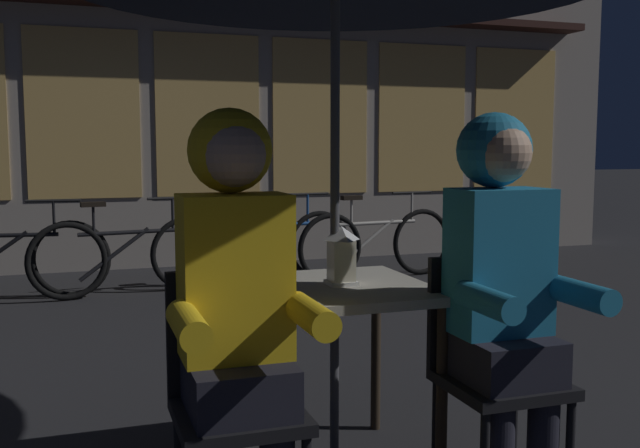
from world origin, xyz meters
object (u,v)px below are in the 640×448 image
object	(u,v)px
lantern	(341,254)
chair_left	(234,390)
person_right_hooded	(503,269)
bicycle_second	(6,259)
person_left_hooded	(237,285)
bicycle_fourth	(270,246)
bicycle_third	(129,255)
chair_right	(491,362)
cafe_table	(335,310)
bicycle_fifth	(377,243)

from	to	relation	value
lantern	chair_left	distance (m)	0.72
chair_left	person_right_hooded	world-z (taller)	person_right_hooded
person_right_hooded	bicycle_second	bearing A→B (deg)	115.06
person_left_hooded	bicycle_fourth	world-z (taller)	person_left_hooded
person_left_hooded	bicycle_third	bearing A→B (deg)	90.74
chair_right	bicycle_second	size ratio (longest dim) A/B	0.52
cafe_table	bicycle_second	world-z (taller)	bicycle_second
person_right_hooded	chair_left	bearing A→B (deg)	176.61
cafe_table	person_left_hooded	xyz separation A→B (m)	(-0.48, -0.43, 0.21)
bicycle_second	bicycle_fourth	size ratio (longest dim) A/B	1.00
cafe_table	chair_left	bearing A→B (deg)	-142.45
cafe_table	bicycle_fourth	xyz separation A→B (m)	(0.76, 3.88, -0.29)
person_right_hooded	bicycle_fourth	bearing A→B (deg)	86.32
cafe_table	lantern	distance (m)	0.22
chair_left	chair_right	distance (m)	0.96
chair_left	person_left_hooded	xyz separation A→B (m)	(-0.00, -0.06, 0.36)
lantern	bicycle_third	bearing A→B (deg)	98.50
chair_left	bicycle_second	world-z (taller)	chair_left
bicycle_fifth	person_left_hooded	bearing A→B (deg)	-118.51
chair_right	bicycle_fourth	world-z (taller)	chair_right
cafe_table	bicycle_fifth	world-z (taller)	bicycle_fifth
cafe_table	person_left_hooded	size ratio (longest dim) A/B	0.53
chair_left	bicycle_third	bearing A→B (deg)	90.75
person_right_hooded	bicycle_third	bearing A→B (deg)	103.70
cafe_table	bicycle_second	bearing A→B (deg)	111.52
chair_left	bicycle_fifth	world-z (taller)	chair_left
cafe_table	chair_left	size ratio (longest dim) A/B	0.85
chair_left	chair_right	bearing A→B (deg)	0.00
person_left_hooded	bicycle_second	size ratio (longest dim) A/B	0.84
chair_left	bicycle_fifth	xyz separation A→B (m)	(2.27, 4.13, -0.14)
cafe_table	bicycle_second	distance (m)	4.14
cafe_table	lantern	xyz separation A→B (m)	(0.03, -0.01, 0.22)
lantern	bicycle_fifth	size ratio (longest dim) A/B	0.14
bicycle_second	bicycle_fifth	xyz separation A→B (m)	(3.31, -0.08, 0.00)
cafe_table	bicycle_second	xyz separation A→B (m)	(-1.51, 3.84, -0.29)
lantern	person_right_hooded	xyz separation A→B (m)	(0.45, -0.42, -0.01)
chair_right	person_right_hooded	size ratio (longest dim) A/B	0.62
cafe_table	bicycle_fourth	distance (m)	3.96
person_right_hooded	chair_right	bearing A→B (deg)	90.00
lantern	bicycle_fourth	world-z (taller)	lantern
chair_right	bicycle_fifth	size ratio (longest dim) A/B	0.52
bicycle_fourth	bicycle_fifth	world-z (taller)	same
lantern	bicycle_fourth	distance (m)	3.99
chair_left	cafe_table	bearing A→B (deg)	37.55
chair_right	person_right_hooded	world-z (taller)	person_right_hooded
bicycle_fourth	chair_right	bearing A→B (deg)	-93.73
person_left_hooded	chair_left	bearing A→B (deg)	90.00
lantern	person_left_hooded	distance (m)	0.66
chair_left	bicycle_fourth	xyz separation A→B (m)	(1.24, 4.25, -0.14)
chair_left	bicycle_fourth	size ratio (longest dim) A/B	0.52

